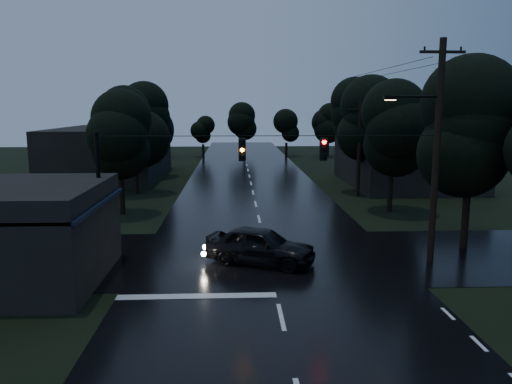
{
  "coord_description": "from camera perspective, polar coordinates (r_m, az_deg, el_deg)",
  "views": [
    {
      "loc": [
        -1.56,
        -10.89,
        7.04
      ],
      "look_at": [
        -0.46,
        14.02,
        2.79
      ],
      "focal_mm": 35.0,
      "sensor_mm": 36.0,
      "label": 1
    }
  ],
  "objects": [
    {
      "name": "car",
      "position": [
        22.72,
        0.5,
        -6.13
      ],
      "size": [
        5.39,
        3.79,
        1.7
      ],
      "primitive_type": "imported",
      "rotation": [
        0.0,
        0.0,
        1.17
      ],
      "color": "black",
      "rests_on": "ground"
    },
    {
      "name": "utility_pole_main",
      "position": [
        23.72,
        19.76,
        4.8
      ],
      "size": [
        3.5,
        0.3,
        10.0
      ],
      "color": "black",
      "rests_on": "ground"
    },
    {
      "name": "tree_right_b",
      "position": [
        42.4,
        12.86,
        8.02
      ],
      "size": [
        4.48,
        4.48,
        9.44
      ],
      "color": "black",
      "rests_on": "ground"
    },
    {
      "name": "main_road",
      "position": [
        41.52,
        -0.34,
        -0.09
      ],
      "size": [
        12.0,
        120.0,
        0.02
      ],
      "primitive_type": "cube",
      "color": "black",
      "rests_on": "ground"
    },
    {
      "name": "cross_street",
      "position": [
        24.0,
        1.31,
        -7.39
      ],
      "size": [
        60.0,
        9.0,
        0.02
      ],
      "primitive_type": "cube",
      "color": "black",
      "rests_on": "ground"
    },
    {
      "name": "tree_left_b",
      "position": [
        41.7,
        -13.77,
        7.45
      ],
      "size": [
        4.2,
        4.2,
        8.85
      ],
      "color": "black",
      "rests_on": "ground"
    },
    {
      "name": "tree_corner_near",
      "position": [
        26.56,
        23.43,
        6.63
      ],
      "size": [
        4.48,
        4.48,
        9.44
      ],
      "color": "black",
      "rests_on": "ground"
    },
    {
      "name": "building_far_left",
      "position": [
        52.59,
        -16.25,
        4.34
      ],
      "size": [
        10.0,
        16.0,
        5.0
      ],
      "primitive_type": "cube",
      "color": "black",
      "rests_on": "ground"
    },
    {
      "name": "tree_right_a",
      "position": [
        34.57,
        15.37,
        6.98
      ],
      "size": [
        4.2,
        4.2,
        8.85
      ],
      "color": "black",
      "rests_on": "ground"
    },
    {
      "name": "span_signals",
      "position": [
        22.06,
        2.99,
        4.99
      ],
      "size": [
        15.0,
        0.37,
        1.12
      ],
      "color": "black",
      "rests_on": "ground"
    },
    {
      "name": "utility_pole_far",
      "position": [
        40.25,
        11.7,
        4.97
      ],
      "size": [
        2.0,
        0.3,
        7.5
      ],
      "color": "black",
      "rests_on": "ground"
    },
    {
      "name": "tree_left_c",
      "position": [
        51.63,
        -12.3,
        8.3
      ],
      "size": [
        4.48,
        4.48,
        9.44
      ],
      "color": "black",
      "rests_on": "ground"
    },
    {
      "name": "tree_right_c",
      "position": [
        52.24,
        10.6,
        8.78
      ],
      "size": [
        4.76,
        4.76,
        10.03
      ],
      "color": "black",
      "rests_on": "ground"
    },
    {
      "name": "building_far_right",
      "position": [
        47.76,
        16.53,
        3.46
      ],
      "size": [
        10.0,
        14.0,
        4.4
      ],
      "primitive_type": "cube",
      "color": "black",
      "rests_on": "ground"
    },
    {
      "name": "anchor_pole_left",
      "position": [
        23.04,
        -17.43,
        -0.88
      ],
      "size": [
        0.18,
        0.18,
        6.0
      ],
      "primitive_type": "cylinder",
      "color": "black",
      "rests_on": "ground"
    },
    {
      "name": "tree_left_a",
      "position": [
        33.77,
        -15.35,
        6.28
      ],
      "size": [
        3.92,
        3.92,
        8.26
      ],
      "color": "black",
      "rests_on": "ground"
    }
  ]
}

